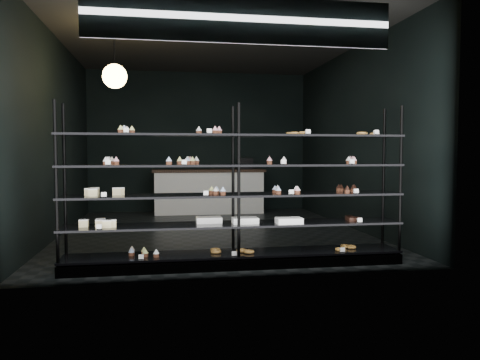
{
  "coord_description": "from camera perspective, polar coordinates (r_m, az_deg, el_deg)",
  "views": [
    {
      "loc": [
        -0.84,
        -7.88,
        1.35
      ],
      "look_at": [
        0.15,
        -1.9,
        0.99
      ],
      "focal_mm": 35.0,
      "sensor_mm": 36.0,
      "label": 1
    }
  ],
  "objects": [
    {
      "name": "room",
      "position": [
        7.93,
        -3.36,
        5.16
      ],
      "size": [
        5.01,
        6.01,
        3.2
      ],
      "color": "black",
      "rests_on": "ground"
    },
    {
      "name": "display_shelf",
      "position": [
        5.54,
        -0.75,
        -4.1
      ],
      "size": [
        4.0,
        0.5,
        1.91
      ],
      "color": "black",
      "rests_on": "room"
    },
    {
      "name": "pendant_lamp",
      "position": [
        7.13,
        -15.03,
        12.13
      ],
      "size": [
        0.35,
        0.35,
        0.9
      ],
      "color": "black",
      "rests_on": "room"
    },
    {
      "name": "service_counter",
      "position": [
        10.47,
        -3.76,
        -1.3
      ],
      "size": [
        2.48,
        0.65,
        1.23
      ],
      "color": "white",
      "rests_on": "room"
    },
    {
      "name": "signage",
      "position": [
        5.22,
        0.19,
        18.94
      ],
      "size": [
        3.3,
        0.05,
        0.5
      ],
      "color": "#0B163B",
      "rests_on": "room"
    }
  ]
}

